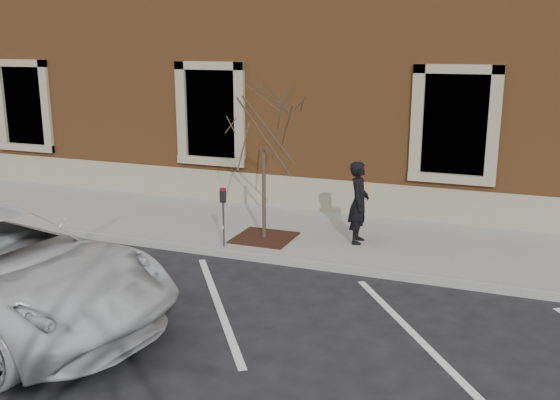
% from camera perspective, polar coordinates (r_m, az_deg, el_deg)
% --- Properties ---
extents(ground, '(120.00, 120.00, 0.00)m').
position_cam_1_polar(ground, '(12.21, -1.02, -5.65)').
color(ground, '#28282B').
rests_on(ground, ground).
extents(sidewalk_near, '(40.00, 3.50, 0.15)m').
position_cam_1_polar(sidewalk_near, '(13.74, 1.73, -3.06)').
color(sidewalk_near, gray).
rests_on(sidewalk_near, ground).
extents(curb_near, '(40.00, 0.12, 0.15)m').
position_cam_1_polar(curb_near, '(12.14, -1.11, -5.39)').
color(curb_near, '#9E9E99').
rests_on(curb_near, ground).
extents(parking_stripes, '(28.00, 4.40, 0.01)m').
position_cam_1_polar(parking_stripes, '(10.35, -5.67, -9.45)').
color(parking_stripes, silver).
rests_on(parking_stripes, ground).
extents(building_civic, '(40.00, 8.62, 8.00)m').
position_cam_1_polar(building_civic, '(18.89, 8.06, 13.56)').
color(building_civic, brown).
rests_on(building_civic, ground).
extents(man, '(0.46, 0.65, 1.69)m').
position_cam_1_polar(man, '(12.76, 7.21, -0.23)').
color(man, black).
rests_on(man, sidewalk_near).
extents(parking_meter, '(0.11, 0.08, 1.22)m').
position_cam_1_polar(parking_meter, '(12.43, -5.22, -0.56)').
color(parking_meter, '#595B60').
rests_on(parking_meter, sidewalk_near).
extents(tree_grate, '(1.19, 1.19, 0.03)m').
position_cam_1_polar(tree_grate, '(13.14, -1.45, -3.45)').
color(tree_grate, '#381A12').
rests_on(tree_grate, sidewalk_near).
extents(sapling, '(2.08, 2.08, 3.47)m').
position_cam_1_polar(sapling, '(12.63, -1.52, 7.05)').
color(sapling, '#483D2B').
rests_on(sapling, sidewalk_near).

